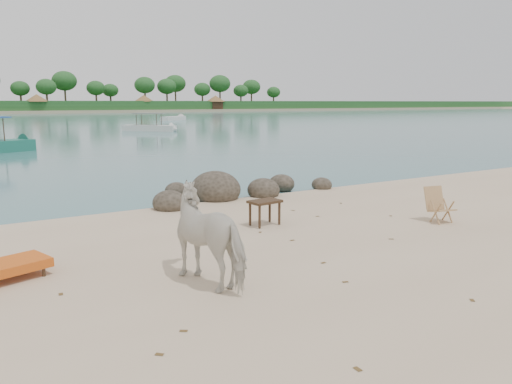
# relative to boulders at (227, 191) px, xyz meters

# --- Properties ---
(boulders) EXTENTS (6.16, 2.70, 1.08)m
(boulders) POSITION_rel_boulders_xyz_m (0.00, 0.00, 0.00)
(boulders) COLOR #312A21
(boulders) RESTS_ON ground
(cow) EXTENTS (1.24, 1.92, 1.50)m
(cow) POSITION_rel_boulders_xyz_m (-3.49, -6.10, 0.55)
(cow) COLOR silver
(cow) RESTS_ON ground
(side_table) EXTENTS (0.76, 0.54, 0.57)m
(side_table) POSITION_rel_boulders_xyz_m (-0.91, -3.50, 0.09)
(side_table) COLOR black
(side_table) RESTS_ON ground
(deck_chair) EXTENTS (0.64, 0.68, 0.81)m
(deck_chair) POSITION_rel_boulders_xyz_m (2.76, -5.39, 0.21)
(deck_chair) COLOR tan
(deck_chair) RESTS_ON ground
(boat_mid) EXTENTS (5.20, 5.10, 2.90)m
(boat_mid) POSITION_rel_boulders_xyz_m (9.91, 35.02, 1.25)
(boat_mid) COLOR silver
(boat_mid) RESTS_ON water
(boat_far) EXTENTS (5.89, 5.14, 0.74)m
(boat_far) POSITION_rel_boulders_xyz_m (23.10, 61.31, 0.17)
(boat_far) COLOR silver
(boat_far) RESTS_ON water
(dead_leaves) EXTENTS (8.94, 7.43, 0.00)m
(dead_leaves) POSITION_rel_boulders_xyz_m (-1.78, -5.84, -0.19)
(dead_leaves) COLOR brown
(dead_leaves) RESTS_ON ground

